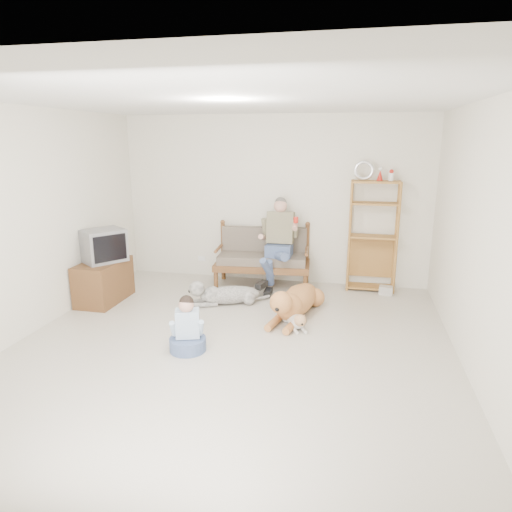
% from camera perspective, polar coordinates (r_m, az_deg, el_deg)
% --- Properties ---
extents(floor, '(5.50, 5.50, 0.00)m').
position_cam_1_polar(floor, '(5.27, -3.36, -11.69)').
color(floor, beige).
rests_on(floor, ground).
extents(ceiling, '(5.50, 5.50, 0.00)m').
position_cam_1_polar(ceiling, '(4.75, -3.87, 19.01)').
color(ceiling, silver).
rests_on(ceiling, ground).
extents(wall_back, '(5.00, 0.00, 5.00)m').
position_cam_1_polar(wall_back, '(7.48, 2.15, 7.00)').
color(wall_back, beige).
rests_on(wall_back, ground).
extents(wall_front, '(5.00, 0.00, 5.00)m').
position_cam_1_polar(wall_front, '(2.42, -21.79, -10.30)').
color(wall_front, beige).
rests_on(wall_front, ground).
extents(wall_left, '(0.00, 5.50, 5.50)m').
position_cam_1_polar(wall_left, '(6.01, -27.27, 3.55)').
color(wall_left, beige).
rests_on(wall_left, ground).
extents(wall_right, '(0.00, 5.50, 5.50)m').
position_cam_1_polar(wall_right, '(4.81, 26.44, 1.27)').
color(wall_right, beige).
rests_on(wall_right, ground).
extents(loveseat, '(1.55, 0.82, 0.95)m').
position_cam_1_polar(loveseat, '(7.35, 0.91, 0.00)').
color(loveseat, brown).
rests_on(loveseat, ground).
extents(man, '(0.55, 0.78, 1.27)m').
position_cam_1_polar(man, '(7.04, 2.55, 0.82)').
color(man, slate).
rests_on(man, loveseat).
extents(etagere, '(0.76, 0.33, 2.01)m').
position_cam_1_polar(etagere, '(7.25, 14.38, 2.55)').
color(etagere, '#A87834').
rests_on(etagere, ground).
extents(book_stack, '(0.22, 0.17, 0.13)m').
position_cam_1_polar(book_stack, '(7.29, 15.93, -4.15)').
color(book_stack, beige).
rests_on(book_stack, ground).
extents(tv_stand, '(0.51, 0.90, 0.60)m').
position_cam_1_polar(tv_stand, '(7.03, -18.52, -3.02)').
color(tv_stand, brown).
rests_on(tv_stand, ground).
extents(crt_tv, '(0.69, 0.72, 0.47)m').
position_cam_1_polar(crt_tv, '(6.90, -18.52, 1.25)').
color(crt_tv, slate).
rests_on(crt_tv, tv_stand).
extents(wall_outlet, '(0.12, 0.02, 0.08)m').
position_cam_1_polar(wall_outlet, '(7.98, -6.81, -0.31)').
color(wall_outlet, white).
rests_on(wall_outlet, ground).
extents(golden_retriever, '(0.64, 1.65, 0.50)m').
position_cam_1_polar(golden_retriever, '(6.15, 4.83, -5.73)').
color(golden_retriever, '#C48044').
rests_on(golden_retriever, ground).
extents(shaggy_dog, '(1.15, 0.62, 0.37)m').
position_cam_1_polar(shaggy_dog, '(6.60, -4.21, -4.78)').
color(shaggy_dog, silver).
rests_on(shaggy_dog, ground).
extents(terrier, '(0.35, 0.59, 0.24)m').
position_cam_1_polar(terrier, '(5.82, 5.06, -8.02)').
color(terrier, silver).
rests_on(terrier, ground).
extents(child, '(0.41, 0.41, 0.65)m').
position_cam_1_polar(child, '(5.23, -8.56, -9.24)').
color(child, slate).
rests_on(child, ground).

